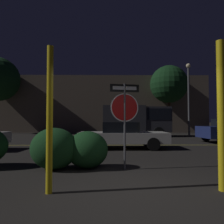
{
  "coord_description": "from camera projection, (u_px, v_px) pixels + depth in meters",
  "views": [
    {
      "loc": [
        -0.62,
        -4.25,
        1.39
      ],
      "look_at": [
        -0.5,
        4.57,
        1.73
      ],
      "focal_mm": 35.0,
      "sensor_mm": 36.0,
      "label": 1
    }
  ],
  "objects": [
    {
      "name": "ground_plane",
      "position": [
        141.0,
        193.0,
        4.2
      ],
      "size": [
        260.0,
        260.0,
        0.0
      ],
      "primitive_type": "plane",
      "color": "black"
    },
    {
      "name": "road_center_stripe",
      "position": [
        120.0,
        145.0,
        12.19
      ],
      "size": [
        36.51,
        0.12,
        0.01
      ],
      "primitive_type": "cube",
      "color": "gold",
      "rests_on": "ground_plane"
    },
    {
      "name": "stop_sign",
      "position": [
        125.0,
        109.0,
        6.23
      ],
      "size": [
        0.84,
        0.18,
        2.44
      ],
      "rotation": [
        0.0,
        0.0,
        0.19
      ],
      "color": "#4C4C51",
      "rests_on": "ground_plane"
    },
    {
      "name": "yellow_pole_left",
      "position": [
        50.0,
        119.0,
        4.21
      ],
      "size": [
        0.12,
        0.12,
        2.84
      ],
      "primitive_type": "cylinder",
      "color": "yellow",
      "rests_on": "ground_plane"
    },
    {
      "name": "yellow_pole_right",
      "position": [
        221.0,
        115.0,
        4.36
      ],
      "size": [
        0.15,
        0.15,
        3.01
      ],
      "primitive_type": "cylinder",
      "color": "yellow",
      "rests_on": "ground_plane"
    },
    {
      "name": "hedge_bush_1",
      "position": [
        54.0,
        149.0,
        6.19
      ],
      "size": [
        1.34,
        1.08,
        1.18
      ],
      "primitive_type": "ellipsoid",
      "color": "#19421E",
      "rests_on": "ground_plane"
    },
    {
      "name": "hedge_bush_2",
      "position": [
        87.0,
        150.0,
        6.34
      ],
      "size": [
        1.21,
        1.0,
        1.08
      ],
      "primitive_type": "ellipsoid",
      "color": "#19421E",
      "rests_on": "ground_plane"
    },
    {
      "name": "passing_car_2",
      "position": [
        122.0,
        135.0,
        10.81
      ],
      "size": [
        4.41,
        1.97,
        1.3
      ],
      "rotation": [
        0.0,
        0.0,
        -1.57
      ],
      "color": "silver",
      "rests_on": "ground_plane"
    },
    {
      "name": "delivery_truck",
      "position": [
        138.0,
        119.0,
        18.83
      ],
      "size": [
        5.69,
        2.52,
        2.63
      ],
      "rotation": [
        0.0,
        0.0,
        -1.58
      ],
      "color": "#2D2D33",
      "rests_on": "ground_plane"
    },
    {
      "name": "street_lamp",
      "position": [
        189.0,
        92.0,
        18.37
      ],
      "size": [
        0.39,
        0.39,
        6.2
      ],
      "color": "#4C4C51",
      "rests_on": "ground_plane"
    },
    {
      "name": "tree_1",
      "position": [
        169.0,
        84.0,
        23.49
      ],
      "size": [
        4.04,
        4.04,
        7.3
      ],
      "color": "#422D1E",
      "rests_on": "ground_plane"
    },
    {
      "name": "building_backdrop",
      "position": [
        102.0,
        105.0,
        26.14
      ],
      "size": [
        24.28,
        3.43,
        6.49
      ],
      "primitive_type": "cube",
      "color": "#6B5B4C",
      "rests_on": "ground_plane"
    }
  ]
}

